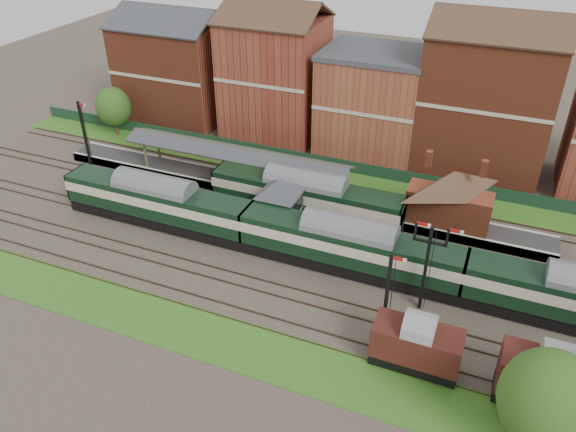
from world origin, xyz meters
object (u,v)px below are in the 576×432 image
at_px(semaphore_bracket, 427,263).
at_px(goods_van_a, 417,345).
at_px(platform_railcar, 306,197).
at_px(dmu_train, 349,246).
at_px(signal_box, 279,205).

bearing_deg(semaphore_bracket, goods_van_a, -82.78).
bearing_deg(semaphore_bracket, platform_railcar, 146.41).
xyz_separation_m(dmu_train, platform_railcar, (-6.50, 6.50, -0.01)).
bearing_deg(goods_van_a, dmu_train, 131.19).
distance_m(dmu_train, platform_railcar, 9.19).
bearing_deg(signal_box, semaphore_bracket, -20.92).
height_order(signal_box, semaphore_bracket, semaphore_bracket).
bearing_deg(platform_railcar, signal_box, -114.60).
bearing_deg(semaphore_bracket, signal_box, 159.08).
bearing_deg(signal_box, platform_railcar, 65.40).
height_order(dmu_train, platform_railcar, dmu_train).
distance_m(semaphore_bracket, platform_railcar, 16.39).
relative_size(dmu_train, goods_van_a, 9.50).
height_order(semaphore_bracket, goods_van_a, semaphore_bracket).
relative_size(signal_box, semaphore_bracket, 0.73).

